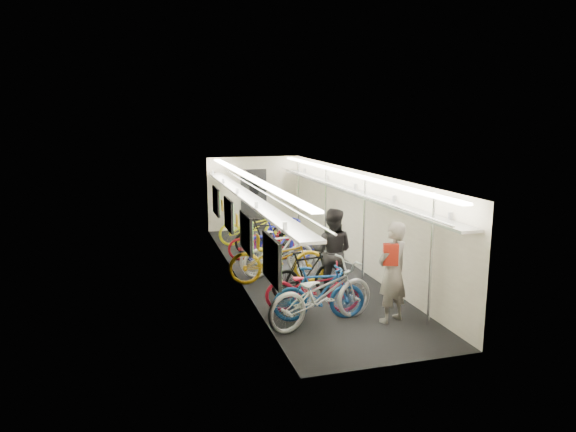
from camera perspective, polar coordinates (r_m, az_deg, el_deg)
train_car_shell at (r=12.66m, az=-1.39°, el=1.85°), size 10.00×10.00×10.00m
bicycle_0 at (r=9.18m, az=3.74°, el=-8.63°), size 2.30×1.32×1.14m
bicycle_1 at (r=9.40m, az=3.48°, el=-8.57°), size 1.74×0.68×1.02m
bicycle_2 at (r=9.80m, az=2.68°, el=-8.00°), size 1.88×1.14×0.93m
bicycle_3 at (r=10.63m, az=2.13°, el=-6.35°), size 1.69×0.78×0.98m
bicycle_4 at (r=11.40m, az=-1.17°, el=-4.74°), size 2.27×1.13×1.14m
bicycle_5 at (r=11.96m, az=-1.02°, el=-4.10°), size 1.90×0.85×1.10m
bicycle_6 at (r=11.97m, az=-1.04°, el=-4.42°), size 1.95×1.23×0.97m
bicycle_7 at (r=13.07m, az=-0.73°, el=-2.67°), size 1.96×0.63×1.16m
bicycle_8 at (r=13.32m, az=-2.95°, el=-2.97°), size 1.82×0.91×0.92m
bicycle_9 at (r=13.68m, az=-2.51°, el=-2.35°), size 1.76×1.15×1.03m
bicycle_10 at (r=14.91m, az=-3.90°, el=-1.24°), size 2.05×0.89×1.05m
passenger_near at (r=9.40m, az=11.53°, el=-6.14°), size 0.78×0.65×1.84m
passenger_mid at (r=10.70m, az=4.91°, el=-3.95°), size 1.11×1.04×1.82m
backpack at (r=9.18m, az=11.33°, el=-4.21°), size 0.29×0.22×0.38m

